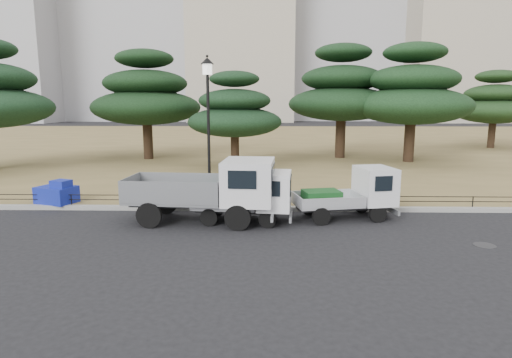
{
  "coord_description": "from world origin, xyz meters",
  "views": [
    {
      "loc": [
        0.35,
        -12.82,
        3.94
      ],
      "look_at": [
        0.0,
        2.0,
        1.3
      ],
      "focal_mm": 30.0,
      "sensor_mm": 36.0,
      "label": 1
    }
  ],
  "objects_px": {
    "truck_kei_rear": "(352,193)",
    "street_lamp": "(208,107)",
    "tarp_pile": "(57,194)",
    "truck_large": "(210,187)",
    "truck_kei_front": "(250,197)"
  },
  "relations": [
    {
      "from": "truck_kei_rear",
      "to": "street_lamp",
      "type": "xyz_separation_m",
      "value": [
        -5.08,
        1.28,
        2.92
      ]
    },
    {
      "from": "street_lamp",
      "to": "tarp_pile",
      "type": "bearing_deg",
      "value": 178.59
    },
    {
      "from": "truck_large",
      "to": "truck_kei_rear",
      "type": "bearing_deg",
      "value": 11.14
    },
    {
      "from": "truck_large",
      "to": "truck_kei_front",
      "type": "distance_m",
      "value": 1.38
    },
    {
      "from": "truck_kei_front",
      "to": "tarp_pile",
      "type": "relative_size",
      "value": 2.06
    },
    {
      "from": "truck_kei_rear",
      "to": "truck_kei_front",
      "type": "bearing_deg",
      "value": 177.32
    },
    {
      "from": "street_lamp",
      "to": "truck_kei_front",
      "type": "bearing_deg",
      "value": -48.9
    },
    {
      "from": "truck_kei_front",
      "to": "street_lamp",
      "type": "bearing_deg",
      "value": 136.43
    },
    {
      "from": "truck_kei_front",
      "to": "street_lamp",
      "type": "xyz_separation_m",
      "value": [
        -1.6,
        1.84,
        2.95
      ]
    },
    {
      "from": "street_lamp",
      "to": "truck_kei_rear",
      "type": "bearing_deg",
      "value": -14.16
    },
    {
      "from": "truck_large",
      "to": "truck_kei_rear",
      "type": "relative_size",
      "value": 1.39
    },
    {
      "from": "truck_kei_rear",
      "to": "street_lamp",
      "type": "relative_size",
      "value": 0.66
    },
    {
      "from": "truck_kei_rear",
      "to": "tarp_pile",
      "type": "bearing_deg",
      "value": 160.85
    },
    {
      "from": "truck_large",
      "to": "truck_kei_rear",
      "type": "height_order",
      "value": "truck_large"
    },
    {
      "from": "truck_kei_front",
      "to": "street_lamp",
      "type": "distance_m",
      "value": 3.82
    }
  ]
}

